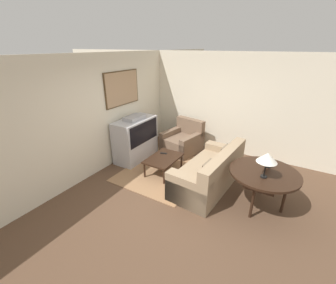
{
  "coord_description": "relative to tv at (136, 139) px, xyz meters",
  "views": [
    {
      "loc": [
        -3.37,
        -1.8,
        2.83
      ],
      "look_at": [
        0.75,
        0.68,
        0.75
      ],
      "focal_mm": 24.0,
      "sensor_mm": 36.0,
      "label": 1
    }
  ],
  "objects": [
    {
      "name": "wall_back",
      "position": [
        -0.86,
        0.38,
        0.8
      ],
      "size": [
        12.0,
        0.1,
        2.7
      ],
      "color": "beige",
      "rests_on": "ground_plane"
    },
    {
      "name": "table_lamp",
      "position": [
        -0.55,
        -3.26,
        0.55
      ],
      "size": [
        0.34,
        0.34,
        0.46
      ],
      "color": "black",
      "rests_on": "console_table"
    },
    {
      "name": "couch",
      "position": [
        -0.24,
        -2.18,
        -0.24
      ],
      "size": [
        1.98,
        1.03,
        0.88
      ],
      "rotation": [
        0.0,
        0.0,
        3.07
      ],
      "color": "#9E8466",
      "rests_on": "ground_plane"
    },
    {
      "name": "tv",
      "position": [
        0.0,
        0.0,
        0.0
      ],
      "size": [
        1.22,
        0.59,
        1.19
      ],
      "color": "#B7B7BC",
      "rests_on": "ground_plane"
    },
    {
      "name": "armchair",
      "position": [
        1.04,
        -0.86,
        -0.27
      ],
      "size": [
        1.11,
        1.06,
        0.89
      ],
      "rotation": [
        0.0,
        0.0,
        -1.76
      ],
      "color": "brown",
      "rests_on": "ground_plane"
    },
    {
      "name": "ground_plane",
      "position": [
        -0.87,
        -1.75,
        -0.56
      ],
      "size": [
        12.0,
        12.0,
        0.0
      ],
      "primitive_type": "plane",
      "color": "brown"
    },
    {
      "name": "mantel_clock",
      "position": [
        -0.12,
        -3.26,
        0.27
      ],
      "size": [
        0.13,
        0.1,
        0.18
      ],
      "color": "black",
      "rests_on": "console_table"
    },
    {
      "name": "console_table",
      "position": [
        -0.35,
        -3.24,
        0.11
      ],
      "size": [
        1.23,
        1.23,
        0.74
      ],
      "color": "black",
      "rests_on": "ground_plane"
    },
    {
      "name": "area_rug",
      "position": [
        -0.21,
        -1.01,
        -0.55
      ],
      "size": [
        2.12,
        1.78,
        0.01
      ],
      "color": "#99704C",
      "rests_on": "ground_plane"
    },
    {
      "name": "wall_right",
      "position": [
        1.76,
        -1.75,
        0.79
      ],
      "size": [
        0.06,
        12.0,
        2.7
      ],
      "color": "beige",
      "rests_on": "ground_plane"
    },
    {
      "name": "coffee_table",
      "position": [
        -0.28,
        -1.04,
        -0.2
      ],
      "size": [
        0.91,
        0.63,
        0.41
      ],
      "color": "black",
      "rests_on": "ground_plane"
    },
    {
      "name": "remote",
      "position": [
        -0.1,
        -0.93,
        -0.14
      ],
      "size": [
        0.09,
        0.17,
        0.02
      ],
      "color": "black",
      "rests_on": "coffee_table"
    }
  ]
}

